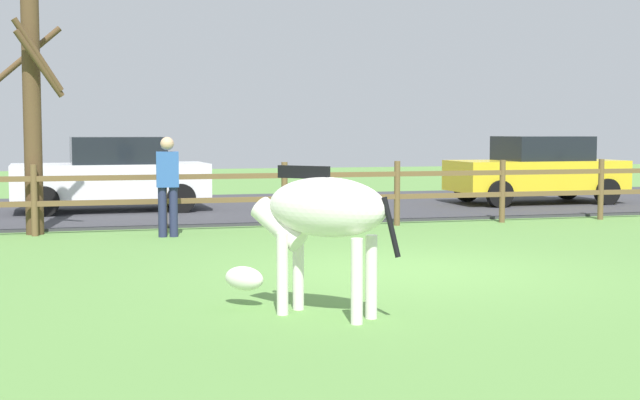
% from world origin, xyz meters
% --- Properties ---
extents(ground_plane, '(60.00, 60.00, 0.00)m').
position_xyz_m(ground_plane, '(0.00, 0.00, 0.00)').
color(ground_plane, '#5B8C42').
extents(parking_asphalt, '(28.00, 7.40, 0.05)m').
position_xyz_m(parking_asphalt, '(0.00, 9.30, 0.03)').
color(parking_asphalt, '#38383D').
rests_on(parking_asphalt, ground_plane).
extents(paddock_fence, '(21.29, 0.11, 1.19)m').
position_xyz_m(paddock_fence, '(-0.41, 5.00, 0.68)').
color(paddock_fence, brown).
rests_on(paddock_fence, ground_plane).
extents(bare_tree, '(1.18, 1.20, 3.96)m').
position_xyz_m(bare_tree, '(-4.65, 5.26, 2.09)').
color(bare_tree, '#513A23').
rests_on(bare_tree, ground_plane).
extents(zebra, '(1.49, 1.52, 1.41)m').
position_xyz_m(zebra, '(-1.74, -2.33, 0.93)').
color(zebra, white).
rests_on(zebra, ground_plane).
extents(parked_car_yellow, '(4.02, 1.91, 1.56)m').
position_xyz_m(parked_car_yellow, '(6.40, 8.34, 0.84)').
color(parked_car_yellow, yellow).
rests_on(parked_car_yellow, parking_asphalt).
extents(parked_car_white, '(4.07, 2.02, 1.56)m').
position_xyz_m(parked_car_white, '(-3.26, 8.84, 0.84)').
color(parked_car_white, white).
rests_on(parked_car_white, parking_asphalt).
extents(visitor_near_fence, '(0.37, 0.24, 1.64)m').
position_xyz_m(visitor_near_fence, '(-2.52, 4.31, 0.91)').
color(visitor_near_fence, '#232847').
rests_on(visitor_near_fence, ground_plane).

